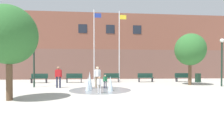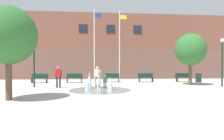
# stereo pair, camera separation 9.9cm
# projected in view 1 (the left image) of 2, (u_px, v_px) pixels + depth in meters

# --- Properties ---
(ground_plane) EXTENTS (100.00, 100.00, 0.00)m
(ground_plane) POSITION_uv_depth(u_px,v_px,m) (138.00, 103.00, 7.54)
(ground_plane) COLOR #B2ADA3
(library_building) EXTENTS (36.00, 6.05, 8.52)m
(library_building) POSITION_uv_depth(u_px,v_px,m) (109.00, 48.00, 25.41)
(library_building) COLOR brown
(library_building) RESTS_ON ground
(splash_fountain) EXTENTS (4.16, 4.16, 1.24)m
(splash_fountain) POSITION_uv_depth(u_px,v_px,m) (96.00, 84.00, 11.83)
(splash_fountain) COLOR gray
(splash_fountain) RESTS_ON ground
(park_bench_far_left) EXTENTS (1.60, 0.44, 0.91)m
(park_bench_far_left) POSITION_uv_depth(u_px,v_px,m) (39.00, 78.00, 17.06)
(park_bench_far_left) COLOR #28282D
(park_bench_far_left) RESTS_ON ground
(park_bench_left_of_flagpoles) EXTENTS (1.60, 0.44, 0.91)m
(park_bench_left_of_flagpoles) POSITION_uv_depth(u_px,v_px,m) (74.00, 78.00, 17.41)
(park_bench_left_of_flagpoles) COLOR #28282D
(park_bench_left_of_flagpoles) RESTS_ON ground
(park_bench_under_left_flagpole) EXTENTS (1.60, 0.44, 0.91)m
(park_bench_under_left_flagpole) POSITION_uv_depth(u_px,v_px,m) (111.00, 77.00, 17.97)
(park_bench_under_left_flagpole) COLOR #28282D
(park_bench_under_left_flagpole) RESTS_ON ground
(park_bench_center) EXTENTS (1.60, 0.44, 0.91)m
(park_bench_center) POSITION_uv_depth(u_px,v_px,m) (145.00, 77.00, 18.11)
(park_bench_center) COLOR #28282D
(park_bench_center) RESTS_ON ground
(park_bench_near_trashcan) EXTENTS (1.60, 0.44, 0.91)m
(park_bench_near_trashcan) POSITION_uv_depth(u_px,v_px,m) (183.00, 77.00, 18.44)
(park_bench_near_trashcan) COLOR #28282D
(park_bench_near_trashcan) RESTS_ON ground
(child_running) EXTENTS (0.31, 0.24, 0.99)m
(child_running) POSITION_uv_depth(u_px,v_px,m) (99.00, 83.00, 10.40)
(child_running) COLOR silver
(child_running) RESTS_ON ground
(child_with_pink_shirt) EXTENTS (0.31, 0.23, 0.99)m
(child_with_pink_shirt) POSITION_uv_depth(u_px,v_px,m) (105.00, 80.00, 12.76)
(child_with_pink_shirt) COLOR #1E233D
(child_with_pink_shirt) RESTS_ON ground
(teen_by_trashcan) EXTENTS (0.50, 0.38, 1.59)m
(teen_by_trashcan) POSITION_uv_depth(u_px,v_px,m) (97.00, 75.00, 13.14)
(teen_by_trashcan) COLOR #89755B
(teen_by_trashcan) RESTS_ON ground
(adult_in_red) EXTENTS (0.50, 0.24, 1.59)m
(adult_in_red) POSITION_uv_depth(u_px,v_px,m) (58.00, 75.00, 12.99)
(adult_in_red) COLOR #1E233D
(adult_in_red) RESTS_ON ground
(flagpole_left) EXTENTS (0.80, 0.10, 7.59)m
(flagpole_left) POSITION_uv_depth(u_px,v_px,m) (94.00, 43.00, 18.30)
(flagpole_left) COLOR silver
(flagpole_left) RESTS_ON ground
(flagpole_right) EXTENTS (0.80, 0.10, 7.48)m
(flagpole_right) POSITION_uv_depth(u_px,v_px,m) (120.00, 44.00, 18.54)
(flagpole_right) COLOR silver
(flagpole_right) RESTS_ON ground
(lamp_post_left_lane) EXTENTS (0.32, 0.32, 3.67)m
(lamp_post_left_lane) POSITION_uv_depth(u_px,v_px,m) (34.00, 56.00, 13.35)
(lamp_post_left_lane) COLOR #192D23
(lamp_post_left_lane) RESTS_ON ground
(lamp_post_right_lane) EXTENTS (0.32, 0.32, 3.83)m
(lamp_post_right_lane) POSITION_uv_depth(u_px,v_px,m) (222.00, 55.00, 13.98)
(lamp_post_right_lane) COLOR #192D23
(lamp_post_right_lane) RESTS_ON ground
(trash_can) EXTENTS (0.56, 0.56, 0.90)m
(trash_can) POSITION_uv_depth(u_px,v_px,m) (198.00, 78.00, 17.89)
(trash_can) COLOR #193323
(trash_can) RESTS_ON ground
(street_tree_foreground) EXTENTS (2.56, 2.56, 4.40)m
(street_tree_foreground) POSITION_uv_depth(u_px,v_px,m) (9.00, 35.00, 8.06)
(street_tree_foreground) COLOR brown
(street_tree_foreground) RESTS_ON ground
(street_tree_near_building) EXTENTS (2.59, 2.59, 4.44)m
(street_tree_near_building) POSITION_uv_depth(u_px,v_px,m) (190.00, 50.00, 15.08)
(street_tree_near_building) COLOR brown
(street_tree_near_building) RESTS_ON ground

